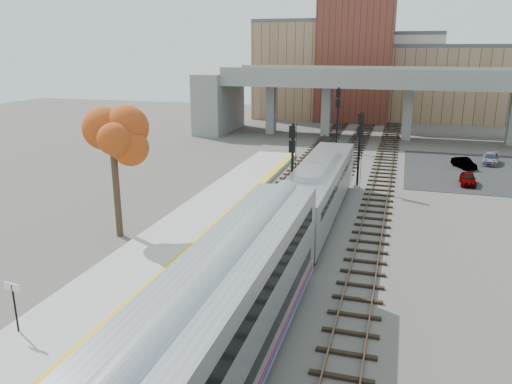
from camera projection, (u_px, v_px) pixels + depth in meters
The scene contains 17 objects.
ground at pixel (273, 268), 28.45m from camera, with size 160.00×160.00×0.00m, color #47423D.
platform at pixel (158, 251), 30.37m from camera, with size 4.50×60.00×0.35m, color #9E9E99.
yellow_strip at pixel (186, 252), 29.81m from camera, with size 0.70×60.00×0.01m, color yellow.
tracks at pixel (324, 204), 39.69m from camera, with size 10.70×95.00×0.25m.
overpass at pixel (393, 96), 66.93m from camera, with size 54.00×12.00×9.50m.
buildings_far at pixel (376, 72), 87.21m from camera, with size 43.00×21.00×20.60m.
parking_lot at pixel (476, 171), 50.42m from camera, with size 14.00×18.00×0.04m, color black.
locomotive at pixel (318, 189), 35.90m from camera, with size 3.02×19.05×4.10m.
coach at pixel (192, 370), 14.94m from camera, with size 3.03×25.00×5.00m.
signal_mast_near at pixel (292, 170), 36.76m from camera, with size 0.60×0.64×6.85m.
signal_mast_mid at pixel (359, 152), 43.39m from camera, with size 0.60×0.64×6.83m.
signal_mast_far at pixel (337, 119), 59.67m from camera, with size 0.60×0.64×7.56m.
station_sign at pixel (14, 297), 21.00m from camera, with size 0.90×0.17×2.27m.
tree at pixel (112, 138), 31.46m from camera, with size 3.60×3.60×8.91m.
car_a at pixel (468, 178), 45.41m from camera, with size 1.32×3.29×1.12m, color #99999E.
car_b at pixel (464, 163), 51.56m from camera, with size 1.14×3.26×1.07m, color #99999E.
car_c at pixel (490, 159), 53.51m from camera, with size 1.58×3.89×1.13m, color #99999E.
Camera 1 is at (6.47, -25.31, 12.11)m, focal length 35.00 mm.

